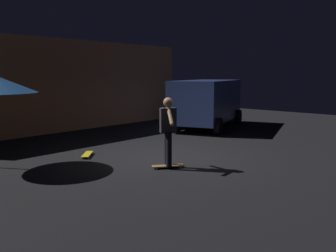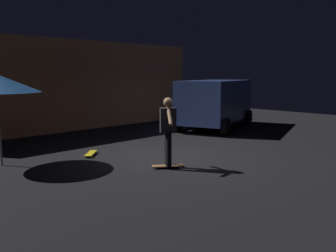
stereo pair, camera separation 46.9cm
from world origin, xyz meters
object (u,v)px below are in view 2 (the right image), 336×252
skater (168,127)px  skateboard_ridden (168,166)px  parked_van (216,101)px  skateboard_spare (91,153)px

skater → skateboard_ridden: bearing=-153.4°
parked_van → skateboard_spare: size_ratio=7.04×
skateboard_ridden → skateboard_spare: bearing=102.2°
parked_van → skater: size_ratio=2.97×
skateboard_ridden → skater: size_ratio=0.45×
skateboard_ridden → skater: (0.00, 0.00, 0.98)m
skateboard_ridden → skateboard_spare: (-0.55, 2.56, 0.00)m
skater → parked_van: bearing=28.0°
parked_van → skateboard_spare: bearing=-173.8°
parked_van → skater: 7.03m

